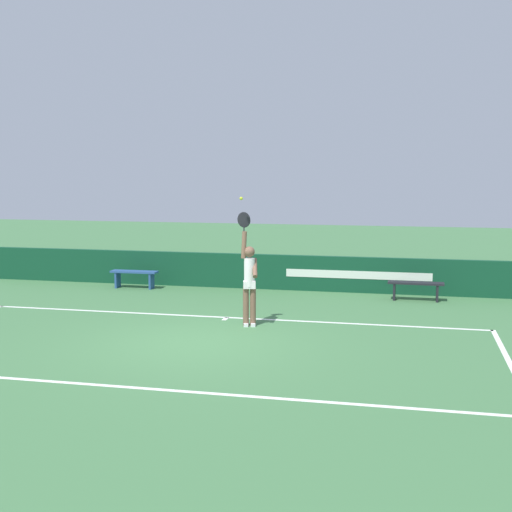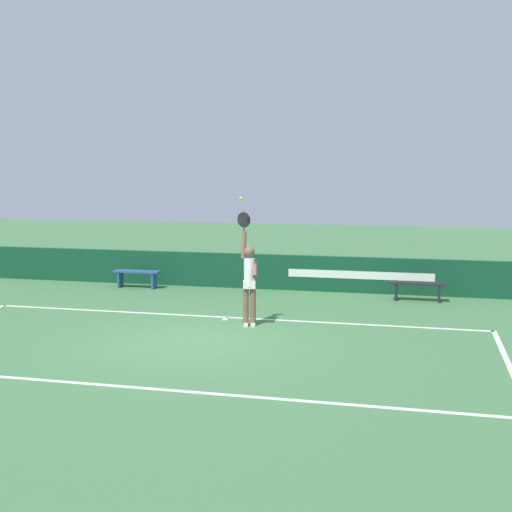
{
  "view_description": "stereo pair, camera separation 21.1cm",
  "coord_description": "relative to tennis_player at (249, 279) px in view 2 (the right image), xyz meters",
  "views": [
    {
      "loc": [
        4.1,
        -12.63,
        3.39
      ],
      "look_at": [
        0.81,
        1.84,
        1.53
      ],
      "focal_mm": 47.81,
      "sensor_mm": 36.0,
      "label": 1
    },
    {
      "loc": [
        4.31,
        -12.58,
        3.39
      ],
      "look_at": [
        0.81,
        1.84,
        1.53
      ],
      "focal_mm": 47.81,
      "sensor_mm": 36.0,
      "label": 2
    }
  ],
  "objects": [
    {
      "name": "ground_plane",
      "position": [
        -0.7,
        -1.64,
        -1.05
      ],
      "size": [
        60.0,
        60.0,
        0.0
      ],
      "primitive_type": "plane",
      "color": "#427545"
    },
    {
      "name": "court_lines",
      "position": [
        -0.7,
        -1.92,
        -1.05
      ],
      "size": [
        11.88,
        5.41,
        0.0
      ],
      "color": "white",
      "rests_on": "ground"
    },
    {
      "name": "back_wall",
      "position": [
        -0.7,
        4.7,
        -0.55
      ],
      "size": [
        17.35,
        0.19,
        1.0
      ],
      "color": "#10432A",
      "rests_on": "ground"
    },
    {
      "name": "tennis_player",
      "position": [
        0.0,
        0.0,
        0.0
      ],
      "size": [
        0.52,
        0.49,
        2.53
      ],
      "color": "brown",
      "rests_on": "ground"
    },
    {
      "name": "tennis_ball",
      "position": [
        -0.11,
        -0.28,
        1.76
      ],
      "size": [
        0.07,
        0.07,
        0.07
      ],
      "color": "#D2E02B"
    },
    {
      "name": "courtside_bench_near",
      "position": [
        -4.37,
        3.96,
        -0.67
      ],
      "size": [
        1.38,
        0.38,
        0.51
      ],
      "color": "#2A4D8B",
      "rests_on": "ground"
    },
    {
      "name": "courtside_bench_far",
      "position": [
        3.58,
        3.83,
        -0.68
      ],
      "size": [
        1.45,
        0.37,
        0.49
      ],
      "color": "black",
      "rests_on": "ground"
    }
  ]
}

